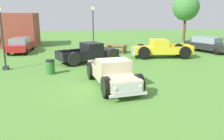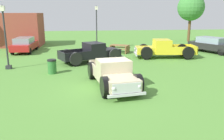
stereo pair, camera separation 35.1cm
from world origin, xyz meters
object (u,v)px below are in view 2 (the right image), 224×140
Objects in this scene: pickup_truck_foreground at (114,75)px; oak_tree_west at (191,8)px; pickup_truck_behind_left at (161,49)px; lamp_post_far at (5,36)px; lamp_post_near at (97,27)px; picnic_table at (120,48)px; trash_can at (52,66)px; sedan_distant_b at (212,44)px; sedan_distant_a at (25,44)px; pickup_truck_behind_right at (95,53)px.

pickup_truck_foreground is 23.25m from oak_tree_west.
pickup_truck_behind_left is 1.23× the size of lamp_post_far.
oak_tree_west reaches higher than lamp_post_near.
oak_tree_west is (13.00, 5.60, 2.13)m from lamp_post_near.
pickup_truck_behind_left reaches higher than picnic_table.
lamp_post_far reaches higher than trash_can.
trash_can is at bearing -156.02° from sedan_distant_b.
lamp_post_far reaches higher than picnic_table.
lamp_post_far reaches higher than sedan_distant_b.
sedan_distant_a reaches higher than trash_can.
lamp_post_far is 1.96× the size of picnic_table.
lamp_post_far is (-18.16, -4.92, 1.54)m from sedan_distant_b.
pickup_truck_foreground is 0.95× the size of pickup_truck_behind_left.
pickup_truck_behind_left is 12.58m from lamp_post_far.
pickup_truck_behind_right is 12.30m from sedan_distant_b.
pickup_truck_foreground is 1.07× the size of sedan_distant_b.
pickup_truck_behind_right is at bearing -124.02° from picnic_table.
lamp_post_near is (7.35, 0.86, 1.63)m from sedan_distant_a.
pickup_truck_behind_left is at bearing 56.58° from pickup_truck_foreground.
lamp_post_near reaches higher than pickup_truck_behind_left.
oak_tree_west is at bearing 55.89° from pickup_truck_foreground.
pickup_truck_behind_right is 4.65m from trash_can.
sedan_distant_a is 0.97× the size of lamp_post_near.
oak_tree_west is (20.35, 6.46, 3.76)m from sedan_distant_a.
oak_tree_west is at bearing 36.25° from picnic_table.
sedan_distant_b reaches higher than trash_can.
pickup_truck_behind_left is at bearing -45.35° from lamp_post_near.
pickup_truck_behind_left is 6.00m from pickup_truck_behind_right.
sedan_distant_b is 18.88m from lamp_post_far.
sedan_distant_b reaches higher than sedan_distant_a.
oak_tree_west reaches higher than lamp_post_far.
sedan_distant_b is 5.15× the size of trash_can.
pickup_truck_behind_right is at bearing -171.27° from pickup_truck_behind_left.
lamp_post_near is (-0.13, 13.38, 1.68)m from pickup_truck_foreground.
picnic_table is at bearing -8.91° from sedan_distant_a.
sedan_distant_b is (18.71, -2.43, 0.02)m from sedan_distant_a.
oak_tree_west is at bearing 79.57° from sedan_distant_b.
sedan_distant_a is (-12.73, 4.58, 0.01)m from pickup_truck_behind_left.
pickup_truck_behind_right is 6.71m from lamp_post_far.
lamp_post_far reaches higher than pickup_truck_behind_left.
oak_tree_west reaches higher than pickup_truck_behind_left.
lamp_post_near is at bearing 90.57° from pickup_truck_foreground.
trash_can is at bearing -109.61° from lamp_post_near.
oak_tree_west is at bearing 17.62° from sedan_distant_a.
oak_tree_west is at bearing 43.20° from trash_can.
oak_tree_west is (19.80, 13.81, 2.21)m from lamp_post_far.
picnic_table is (-9.21, 0.95, -0.30)m from sedan_distant_b.
oak_tree_west is at bearing 23.33° from lamp_post_near.
picnic_table is at bearing 55.98° from pickup_truck_behind_right.
lamp_post_near reaches higher than pickup_truck_behind_right.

